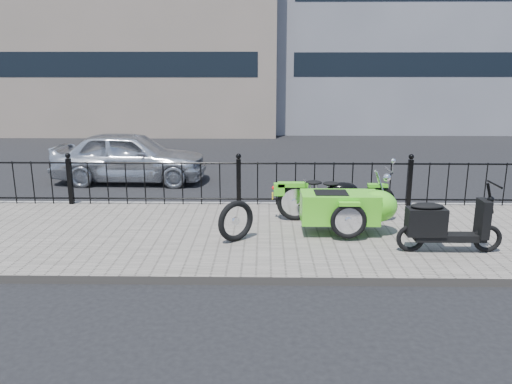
{
  "coord_description": "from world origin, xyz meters",
  "views": [
    {
      "loc": [
        0.53,
        -8.7,
        2.9
      ],
      "look_at": [
        0.38,
        -0.1,
        0.74
      ],
      "focal_mm": 35.0,
      "sensor_mm": 36.0,
      "label": 1
    }
  ],
  "objects_px": {
    "scooter": "(443,225)",
    "sedan_car": "(130,157)",
    "spare_tire": "(236,221)",
    "motorcycle_sidecar": "(348,205)"
  },
  "relations": [
    {
      "from": "spare_tire",
      "to": "sedan_car",
      "type": "height_order",
      "value": "sedan_car"
    },
    {
      "from": "scooter",
      "to": "spare_tire",
      "type": "xyz_separation_m",
      "value": [
        -3.2,
        0.43,
        -0.08
      ]
    },
    {
      "from": "scooter",
      "to": "sedan_car",
      "type": "bearing_deg",
      "value": 139.58
    },
    {
      "from": "sedan_car",
      "to": "scooter",
      "type": "bearing_deg",
      "value": -129.17
    },
    {
      "from": "scooter",
      "to": "spare_tire",
      "type": "relative_size",
      "value": 2.36
    },
    {
      "from": "motorcycle_sidecar",
      "to": "spare_tire",
      "type": "bearing_deg",
      "value": -163.96
    },
    {
      "from": "scooter",
      "to": "spare_tire",
      "type": "bearing_deg",
      "value": 172.33
    },
    {
      "from": "motorcycle_sidecar",
      "to": "scooter",
      "type": "distance_m",
      "value": 1.62
    },
    {
      "from": "scooter",
      "to": "sedan_car",
      "type": "distance_m",
      "value": 8.14
    },
    {
      "from": "motorcycle_sidecar",
      "to": "scooter",
      "type": "xyz_separation_m",
      "value": [
        1.29,
        -0.98,
        -0.05
      ]
    }
  ]
}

